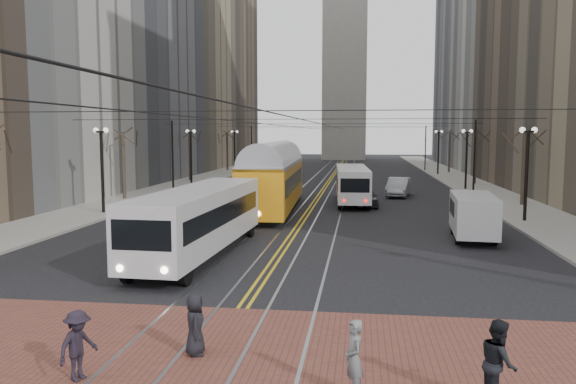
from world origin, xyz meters
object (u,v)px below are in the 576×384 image
(cargo_van, at_px, (473,217))
(sedan_silver, at_px, (398,187))
(transit_bus, at_px, (200,222))
(pedestrian_b, at_px, (354,358))
(pedestrian_c, at_px, (498,363))
(pedestrian_d, at_px, (78,345))
(streetcar, at_px, (274,184))
(rear_bus, at_px, (352,185))
(pedestrian_a, at_px, (195,325))
(sedan_grey, at_px, (365,197))

(cargo_van, bearing_deg, sedan_silver, 101.93)
(transit_bus, relative_size, cargo_van, 2.31)
(transit_bus, distance_m, sedan_silver, 27.49)
(pedestrian_b, distance_m, pedestrian_c, 2.90)
(transit_bus, bearing_deg, sedan_silver, 70.31)
(pedestrian_b, relative_size, pedestrian_d, 1.03)
(streetcar, relative_size, pedestrian_d, 10.00)
(sedan_silver, distance_m, pedestrian_c, 38.27)
(streetcar, distance_m, rear_bus, 7.46)
(pedestrian_a, relative_size, pedestrian_c, 0.86)
(sedan_grey, height_order, pedestrian_c, pedestrian_c)
(sedan_silver, height_order, pedestrian_a, sedan_silver)
(sedan_silver, relative_size, pedestrian_b, 3.01)
(transit_bus, distance_m, streetcar, 15.25)
(rear_bus, bearing_deg, streetcar, -140.16)
(pedestrian_a, bearing_deg, pedestrian_d, 110.02)
(transit_bus, bearing_deg, cargo_van, 25.81)
(pedestrian_a, bearing_deg, pedestrian_c, -123.09)
(transit_bus, relative_size, pedestrian_b, 7.43)
(rear_bus, relative_size, pedestrian_c, 6.07)
(cargo_van, xyz_separation_m, pedestrian_d, (-11.98, -18.39, -0.36))
(streetcar, bearing_deg, sedan_grey, 23.36)
(streetcar, relative_size, pedestrian_c, 8.93)
(streetcar, height_order, rear_bus, streetcar)
(streetcar, height_order, sedan_grey, streetcar)
(pedestrian_c, distance_m, pedestrian_d, 9.00)
(pedestrian_a, bearing_deg, pedestrian_b, -132.64)
(sedan_silver, xyz_separation_m, pedestrian_b, (-3.34, -38.26, 0.02))
(rear_bus, relative_size, pedestrian_b, 6.59)
(cargo_van, bearing_deg, pedestrian_c, -94.60)
(streetcar, relative_size, pedestrian_b, 9.69)
(pedestrian_c, bearing_deg, rear_bus, 4.30)
(streetcar, distance_m, pedestrian_d, 28.05)
(pedestrian_b, distance_m, pedestrian_d, 6.10)
(rear_bus, height_order, cargo_van, rear_bus)
(streetcar, bearing_deg, transit_bus, -95.95)
(rear_bus, distance_m, sedan_grey, 2.34)
(sedan_grey, distance_m, pedestrian_d, 31.82)
(sedan_grey, bearing_deg, pedestrian_d, -106.90)
(sedan_grey, xyz_separation_m, pedestrian_d, (-6.54, -31.14, 0.09))
(streetcar, xyz_separation_m, pedestrian_b, (6.06, -28.03, -1.04))
(rear_bus, height_order, sedan_grey, rear_bus)
(cargo_van, height_order, pedestrian_c, cargo_van)
(cargo_van, distance_m, sedan_grey, 13.87)
(streetcar, bearing_deg, sedan_silver, 45.26)
(transit_bus, xyz_separation_m, cargo_van, (12.94, 5.57, -0.36))
(pedestrian_c, bearing_deg, sedan_silver, -2.40)
(pedestrian_a, distance_m, pedestrian_b, 4.31)
(cargo_van, distance_m, sedan_silver, 20.04)
(pedestrian_b, height_order, pedestrian_d, pedestrian_b)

